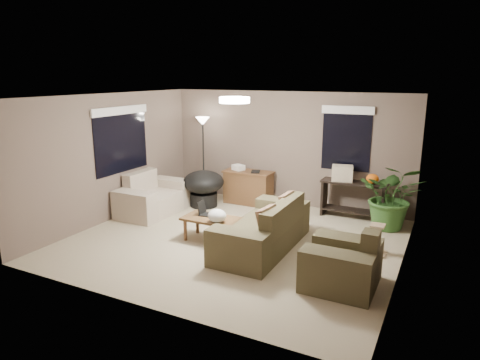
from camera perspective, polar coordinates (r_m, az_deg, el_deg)
The scene contains 20 objects.
room_shell at distance 7.26m, azimuth -0.71°, elevation 1.19°, with size 5.50×5.50×5.50m.
main_sofa at distance 7.20m, azimuth 3.32°, elevation -6.88°, with size 0.95×2.20×0.85m.
throw_pillows at distance 6.99m, azimuth 5.29°, elevation -4.47°, with size 0.28×1.36×0.47m.
loveseat at distance 9.23m, azimuth -11.56°, elevation -2.43°, with size 0.90×1.60×0.85m.
armchair at distance 6.15m, azimuth 13.53°, elevation -11.00°, with size 0.95×1.00×0.85m.
coffee_table at distance 7.51m, azimuth -3.82°, elevation -5.49°, with size 1.00×0.55×0.42m.
laptop at distance 7.63m, azimuth -4.55°, elevation -4.21°, with size 0.37×0.28×0.24m.
plastic_bag at distance 7.23m, azimuth -3.07°, elevation -4.78°, with size 0.32×0.29×0.22m, color white.
desk at distance 9.63m, azimuth 1.11°, elevation -0.97°, with size 1.10×0.50×0.75m.
desk_papers at distance 9.58m, azimuth 0.26°, elevation 1.58°, with size 0.72×0.32×0.12m.
console_table at distance 8.96m, azimuth 14.86°, elevation -2.18°, with size 1.30×0.40×0.75m.
pumpkin at distance 8.80m, azimuth 17.25°, elevation 0.14°, with size 0.24×0.24×0.20m, color orange.
cardboard_box at distance 8.90m, azimuth 13.48°, elevation 0.89°, with size 0.41×0.31×0.31m, color beige.
papasan_chair at distance 9.45m, azimuth -4.89°, elevation -0.75°, with size 0.92×0.92×0.80m.
floor_lamp at distance 9.84m, azimuth -4.99°, elevation 6.55°, with size 0.32×0.32×1.91m.
ceiling_fixture at distance 7.09m, azimuth -0.74°, elevation 10.61°, with size 0.50×0.50×0.10m, color white.
houseplant at distance 8.51m, azimuth 19.58°, elevation -2.98°, with size 1.14×1.26×0.99m, color #2D5923.
cat_scratching_post at distance 7.35m, azimuth 17.73°, elevation -7.78°, with size 0.32×0.32×0.50m.
window_left at distance 8.96m, azimuth -15.59°, elevation 6.58°, with size 0.05×1.56×1.33m.
window_back at distance 9.04m, azimuth 14.06°, elevation 6.75°, with size 1.06×0.05×1.33m.
Camera 1 is at (3.25, -6.29, 2.84)m, focal length 32.00 mm.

